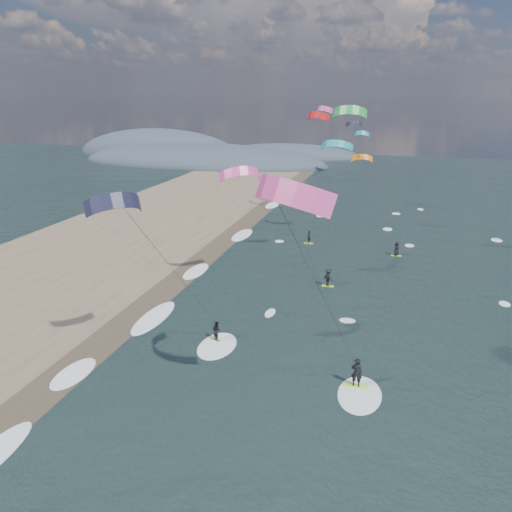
# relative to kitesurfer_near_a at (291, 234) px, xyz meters

# --- Properties ---
(ground) EXTENTS (260.00, 260.00, 0.00)m
(ground) POSITION_rel_kitesurfer_near_a_xyz_m (-2.86, -4.40, -10.85)
(ground) COLOR black
(ground) RESTS_ON ground
(wet_sand_strip) EXTENTS (3.00, 240.00, 0.00)m
(wet_sand_strip) POSITION_rel_kitesurfer_near_a_xyz_m (-14.86, 5.60, -10.85)
(wet_sand_strip) COLOR #382D23
(wet_sand_strip) RESTS_ON ground
(coastal_hills) EXTENTS (80.00, 41.00, 15.00)m
(coastal_hills) POSITION_rel_kitesurfer_near_a_xyz_m (-47.70, 103.46, -10.85)
(coastal_hills) COLOR #3D4756
(coastal_hills) RESTS_ON ground
(kitesurfer_near_a) EXTENTS (8.01, 9.50, 14.26)m
(kitesurfer_near_a) POSITION_rel_kitesurfer_near_a_xyz_m (0.00, 0.00, 0.00)
(kitesurfer_near_a) COLOR #C1EE2A
(kitesurfer_near_a) RESTS_ON ground
(kitesurfer_near_b) EXTENTS (6.75, 8.98, 12.52)m
(kitesurfer_near_b) POSITION_rel_kitesurfer_near_a_xyz_m (-9.27, 4.22, -3.27)
(kitesurfer_near_b) COLOR #C1EE2A
(kitesurfer_near_b) RESTS_ON ground
(far_kitesurfers) EXTENTS (11.22, 14.02, 1.67)m
(far_kitesurfers) POSITION_rel_kitesurfer_near_a_xyz_m (0.33, 26.69, -10.04)
(far_kitesurfers) COLOR #C1EE2A
(far_kitesurfers) RESTS_ON ground
(bg_kite_field) EXTENTS (11.15, 71.38, 8.88)m
(bg_kite_field) POSITION_rel_kitesurfer_near_a_xyz_m (-4.20, 48.15, 1.08)
(bg_kite_field) COLOR teal
(bg_kite_field) RESTS_ON ground
(shoreline_surf) EXTENTS (2.40, 79.40, 0.11)m
(shoreline_surf) POSITION_rel_kitesurfer_near_a_xyz_m (-13.66, 10.35, -10.85)
(shoreline_surf) COLOR white
(shoreline_surf) RESTS_ON ground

